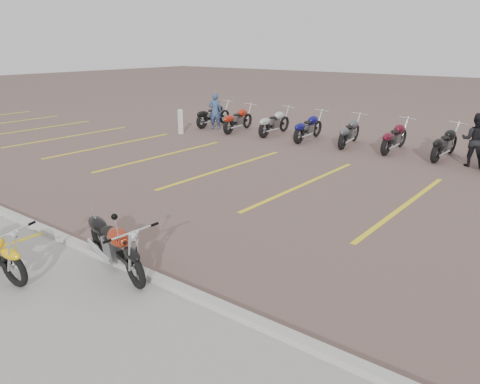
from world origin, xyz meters
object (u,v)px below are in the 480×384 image
Objects in this scene: person_a at (215,111)px; bollard at (180,122)px; person_b at (475,140)px; flame_cruiser at (117,246)px.

person_a reaches higher than bollard.
person_b is at bearing 8.82° from bollard.
person_a is 10.36m from person_b.
person_a is at bearing 140.17° from flame_cruiser.
person_b reaches higher than flame_cruiser.
person_a reaches higher than flame_cruiser.
flame_cruiser is 11.31m from person_b.
person_a is 1.54× the size of bollard.
person_a is (-7.43, 10.99, 0.35)m from flame_cruiser.
person_a is 0.96× the size of person_b.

